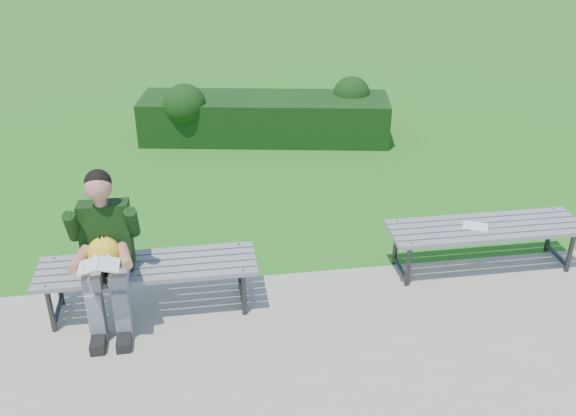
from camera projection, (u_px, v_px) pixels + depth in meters
name	position (u px, v px, depth m)	size (l,w,h in m)	color
ground	(265.00, 277.00, 5.98)	(80.00, 80.00, 0.00)	#286816
walkway	(295.00, 416.00, 4.44)	(30.00, 3.50, 0.02)	#AEA490
hedge	(264.00, 115.00, 8.94)	(3.52, 1.43, 0.86)	#124413
bench_left	(148.00, 270.00, 5.34)	(1.80, 0.50, 0.46)	gray
bench_right	(485.00, 231.00, 5.92)	(1.80, 0.50, 0.46)	gray
seated_boy	(105.00, 248.00, 5.08)	(0.56, 0.76, 1.31)	gray
paper_sheet	(475.00, 226.00, 5.88)	(0.27, 0.24, 0.01)	white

